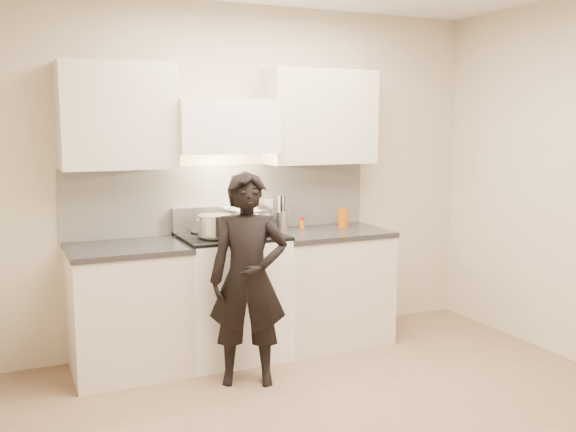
{
  "coord_description": "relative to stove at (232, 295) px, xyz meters",
  "views": [
    {
      "loc": [
        -1.87,
        -3.09,
        1.77
      ],
      "look_at": [
        0.0,
        1.05,
        1.12
      ],
      "focal_mm": 40.0,
      "sensor_mm": 36.0,
      "label": 1
    }
  ],
  "objects": [
    {
      "name": "stove",
      "position": [
        0.0,
        0.0,
        0.0
      ],
      "size": [
        0.76,
        0.65,
        0.96
      ],
      "color": "white",
      "rests_on": "ground"
    },
    {
      "name": "oil_glass",
      "position": [
        1.03,
        0.11,
        0.52
      ],
      "size": [
        0.09,
        0.09,
        0.16
      ],
      "color": "#A84E09",
      "rests_on": "counter_right"
    },
    {
      "name": "spice_jar",
      "position": [
        0.68,
        0.17,
        0.49
      ],
      "size": [
        0.04,
        0.04,
        0.09
      ],
      "color": "#CC600A",
      "rests_on": "counter_right"
    },
    {
      "name": "person",
      "position": [
        -0.07,
        -0.55,
        0.25
      ],
      "size": [
        0.63,
        0.53,
        1.46
      ],
      "primitive_type": "imported",
      "rotation": [
        0.0,
        0.0,
        -0.39
      ],
      "color": "black",
      "rests_on": "ground"
    },
    {
      "name": "room_shell",
      "position": [
        0.24,
        -1.05,
        1.12
      ],
      "size": [
        4.04,
        3.54,
        2.7
      ],
      "color": "beige",
      "rests_on": "ground"
    },
    {
      "name": "counter_right",
      "position": [
        0.83,
        0.0,
        -0.01
      ],
      "size": [
        0.92,
        0.67,
        0.92
      ],
      "color": "beige",
      "rests_on": "ground"
    },
    {
      "name": "wok",
      "position": [
        0.2,
        0.14,
        0.59
      ],
      "size": [
        0.4,
        0.5,
        0.33
      ],
      "color": "silver",
      "rests_on": "stove"
    },
    {
      "name": "stock_pot",
      "position": [
        -0.16,
        -0.09,
        0.56
      ],
      "size": [
        0.32,
        0.31,
        0.16
      ],
      "color": "silver",
      "rests_on": "stove"
    },
    {
      "name": "ground_plane",
      "position": [
        0.3,
        -1.42,
        -0.47
      ],
      "size": [
        4.0,
        4.0,
        0.0
      ],
      "primitive_type": "plane",
      "color": "#896E56"
    },
    {
      "name": "counter_left",
      "position": [
        -0.78,
        0.0,
        -0.01
      ],
      "size": [
        0.82,
        0.67,
        0.92
      ],
      "color": "beige",
      "rests_on": "ground"
    },
    {
      "name": "utensil_crock",
      "position": [
        0.51,
        0.21,
        0.53
      ],
      "size": [
        0.1,
        0.1,
        0.28
      ],
      "color": "silver",
      "rests_on": "counter_right"
    }
  ]
}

